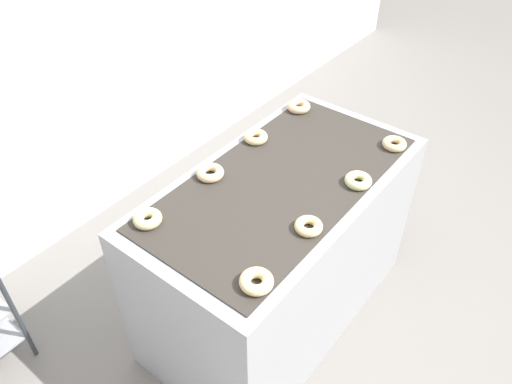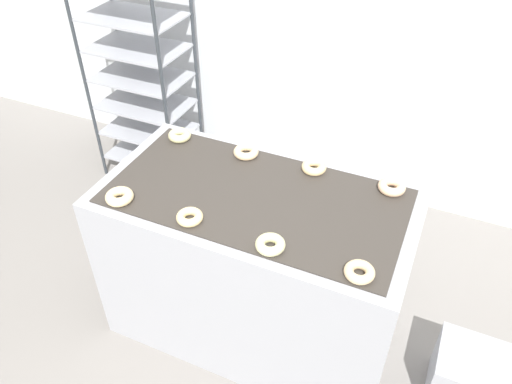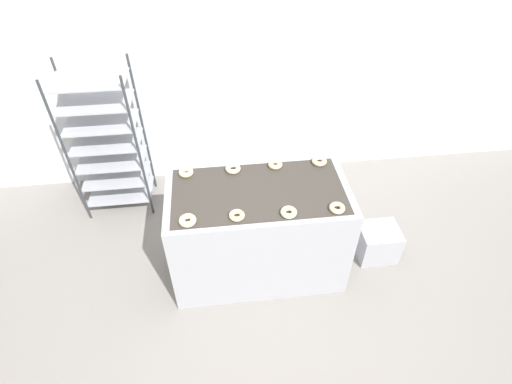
{
  "view_description": "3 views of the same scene",
  "coord_description": "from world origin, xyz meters",
  "px_view_note": "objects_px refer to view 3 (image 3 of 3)",
  "views": [
    {
      "loc": [
        -1.47,
        -0.36,
        2.39
      ],
      "look_at": [
        0.0,
        0.79,
        0.8
      ],
      "focal_mm": 35.0,
      "sensor_mm": 36.0,
      "label": 1
    },
    {
      "loc": [
        0.72,
        -0.99,
        2.4
      ],
      "look_at": [
        0.0,
        0.64,
        0.97
      ],
      "focal_mm": 35.0,
      "sensor_mm": 36.0,
      "label": 2
    },
    {
      "loc": [
        -0.3,
        -1.69,
        3.05
      ],
      "look_at": [
        0.0,
        0.79,
        0.8
      ],
      "focal_mm": 28.0,
      "sensor_mm": 36.0,
      "label": 3
    }
  ],
  "objects_px": {
    "fryer_machine": "(258,231)",
    "donut_far_midright": "(275,164)",
    "donut_near_midright": "(289,212)",
    "donut_far_midleft": "(233,169)",
    "baking_rack_cart": "(107,142)",
    "donut_far_right": "(319,161)",
    "donut_near_left": "(188,220)",
    "glaze_bin": "(377,242)",
    "donut_near_right": "(337,208)",
    "donut_far_left": "(186,172)",
    "donut_near_midleft": "(237,215)"
  },
  "relations": [
    {
      "from": "baking_rack_cart",
      "to": "donut_far_midright",
      "type": "relative_size",
      "value": 13.0
    },
    {
      "from": "donut_near_right",
      "to": "donut_near_left",
      "type": "bearing_deg",
      "value": 179.98
    },
    {
      "from": "donut_near_right",
      "to": "donut_far_left",
      "type": "xyz_separation_m",
      "value": [
        -1.13,
        0.56,
        0.0
      ]
    },
    {
      "from": "baking_rack_cart",
      "to": "donut_far_right",
      "type": "bearing_deg",
      "value": -21.51
    },
    {
      "from": "donut_near_midright",
      "to": "donut_far_midleft",
      "type": "bearing_deg",
      "value": 123.25
    },
    {
      "from": "fryer_machine",
      "to": "donut_near_right",
      "type": "bearing_deg",
      "value": -26.94
    },
    {
      "from": "glaze_bin",
      "to": "donut_near_midleft",
      "type": "relative_size",
      "value": 3.1
    },
    {
      "from": "baking_rack_cart",
      "to": "donut_near_right",
      "type": "xyz_separation_m",
      "value": [
        1.93,
        -1.33,
        0.16
      ]
    },
    {
      "from": "donut_near_midleft",
      "to": "donut_far_midleft",
      "type": "bearing_deg",
      "value": 88.6
    },
    {
      "from": "donut_near_right",
      "to": "baking_rack_cart",
      "type": "bearing_deg",
      "value": 145.26
    },
    {
      "from": "donut_near_right",
      "to": "donut_far_left",
      "type": "height_order",
      "value": "donut_far_left"
    },
    {
      "from": "donut_near_left",
      "to": "glaze_bin",
      "type": "bearing_deg",
      "value": 9.66
    },
    {
      "from": "donut_near_left",
      "to": "donut_near_midleft",
      "type": "relative_size",
      "value": 1.09
    },
    {
      "from": "donut_near_left",
      "to": "donut_far_left",
      "type": "xyz_separation_m",
      "value": [
        -0.02,
        0.56,
        -0.0
      ]
    },
    {
      "from": "fryer_machine",
      "to": "donut_far_midright",
      "type": "bearing_deg",
      "value": 58.42
    },
    {
      "from": "donut_near_left",
      "to": "donut_near_midleft",
      "type": "height_order",
      "value": "donut_near_left"
    },
    {
      "from": "donut_near_left",
      "to": "donut_near_midleft",
      "type": "xyz_separation_m",
      "value": [
        0.36,
        0.01,
        -0.0
      ]
    },
    {
      "from": "donut_near_midright",
      "to": "donut_near_right",
      "type": "xyz_separation_m",
      "value": [
        0.37,
        0.0,
        -0.0
      ]
    },
    {
      "from": "glaze_bin",
      "to": "donut_far_right",
      "type": "xyz_separation_m",
      "value": [
        -0.58,
        0.29,
        0.8
      ]
    },
    {
      "from": "glaze_bin",
      "to": "donut_near_left",
      "type": "bearing_deg",
      "value": -170.34
    },
    {
      "from": "fryer_machine",
      "to": "donut_far_midleft",
      "type": "bearing_deg",
      "value": 122.87
    },
    {
      "from": "baking_rack_cart",
      "to": "donut_near_right",
      "type": "bearing_deg",
      "value": -34.74
    },
    {
      "from": "fryer_machine",
      "to": "donut_near_midright",
      "type": "height_order",
      "value": "donut_near_midright"
    },
    {
      "from": "fryer_machine",
      "to": "donut_near_left",
      "type": "relative_size",
      "value": 11.55
    },
    {
      "from": "fryer_machine",
      "to": "baking_rack_cart",
      "type": "distance_m",
      "value": 1.75
    },
    {
      "from": "glaze_bin",
      "to": "donut_far_midright",
      "type": "distance_m",
      "value": 1.29
    },
    {
      "from": "fryer_machine",
      "to": "donut_far_midleft",
      "type": "height_order",
      "value": "donut_far_midleft"
    },
    {
      "from": "donut_far_midleft",
      "to": "donut_near_midright",
      "type": "bearing_deg",
      "value": -56.75
    },
    {
      "from": "donut_near_midleft",
      "to": "donut_near_midright",
      "type": "distance_m",
      "value": 0.38
    },
    {
      "from": "fryer_machine",
      "to": "donut_near_left",
      "type": "bearing_deg",
      "value": -152.76
    },
    {
      "from": "donut_near_midleft",
      "to": "donut_far_midright",
      "type": "height_order",
      "value": "donut_far_midright"
    },
    {
      "from": "baking_rack_cart",
      "to": "donut_far_right",
      "type": "relative_size",
      "value": 12.32
    },
    {
      "from": "donut_near_midright",
      "to": "fryer_machine",
      "type": "bearing_deg",
      "value": 123.63
    },
    {
      "from": "donut_near_midright",
      "to": "donut_far_left",
      "type": "xyz_separation_m",
      "value": [
        -0.76,
        0.56,
        0.0
      ]
    },
    {
      "from": "donut_near_right",
      "to": "fryer_machine",
      "type": "bearing_deg",
      "value": 153.06
    },
    {
      "from": "baking_rack_cart",
      "to": "donut_far_midright",
      "type": "distance_m",
      "value": 1.73
    },
    {
      "from": "donut_near_midleft",
      "to": "donut_far_right",
      "type": "relative_size",
      "value": 0.91
    },
    {
      "from": "donut_far_midright",
      "to": "donut_far_right",
      "type": "height_order",
      "value": "donut_far_right"
    },
    {
      "from": "baking_rack_cart",
      "to": "donut_far_right",
      "type": "height_order",
      "value": "baking_rack_cart"
    },
    {
      "from": "donut_near_midright",
      "to": "donut_near_right",
      "type": "bearing_deg",
      "value": 0.39
    },
    {
      "from": "donut_far_midleft",
      "to": "fryer_machine",
      "type": "bearing_deg",
      "value": -57.13
    },
    {
      "from": "fryer_machine",
      "to": "baking_rack_cart",
      "type": "xyz_separation_m",
      "value": [
        -1.37,
        1.05,
        0.33
      ]
    },
    {
      "from": "baking_rack_cart",
      "to": "donut_near_midleft",
      "type": "xyz_separation_m",
      "value": [
        1.17,
        -1.32,
        0.16
      ]
    },
    {
      "from": "donut_near_left",
      "to": "donut_far_left",
      "type": "height_order",
      "value": "same"
    },
    {
      "from": "donut_near_left",
      "to": "donut_near_right",
      "type": "relative_size",
      "value": 1.06
    },
    {
      "from": "glaze_bin",
      "to": "donut_far_right",
      "type": "bearing_deg",
      "value": 153.74
    },
    {
      "from": "donut_near_right",
      "to": "donut_far_right",
      "type": "bearing_deg",
      "value": 89.84
    },
    {
      "from": "baking_rack_cart",
      "to": "donut_near_left",
      "type": "height_order",
      "value": "baking_rack_cart"
    },
    {
      "from": "donut_far_left",
      "to": "donut_far_right",
      "type": "bearing_deg",
      "value": 0.86
    },
    {
      "from": "baking_rack_cart",
      "to": "donut_near_left",
      "type": "distance_m",
      "value": 1.57
    }
  ]
}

